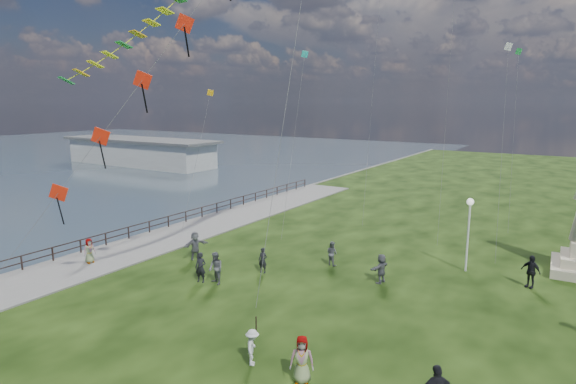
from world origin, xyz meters
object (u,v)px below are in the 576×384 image
Objects in this scene: person_1 at (216,268)px; person_7 at (332,253)px; person_4 at (302,360)px; pier_pavilion at (140,151)px; person_0 at (201,267)px; person_11 at (381,268)px; person_5 at (195,245)px; lamppost at (469,219)px; person_2 at (252,347)px; person_10 at (89,252)px; person_6 at (263,260)px; person_9 at (531,271)px.

person_7 is at bearing 78.63° from person_1.
person_7 is at bearing 85.95° from person_4.
pier_pavilion reaches higher than person_4.
person_11 is (8.72, 5.40, -0.02)m from person_0.
person_5 is at bearing 120.04° from person_0.
lamppost is 2.94× the size of person_7.
person_5 is 1.20× the size of person_7.
person_1 is 1.00× the size of person_5.
person_0 is at bearing 24.26° from person_2.
person_5 is at bearing -38.78° from person_10.
person_11 reaches higher than person_6.
pier_pavilion is at bearing 55.78° from person_10.
person_4 is at bearing -36.21° from pier_pavilion.
person_7 reaches higher than person_2.
person_6 is at bearing -146.41° from lamppost.
person_10 is 0.93× the size of person_11.
person_2 is 0.79× the size of person_9.
person_10 is (-18.02, 4.08, -0.12)m from person_4.
person_9 is (15.05, 8.92, 0.00)m from person_1.
lamppost reaches higher than person_4.
lamppost reaches higher than person_10.
pier_pavilion is at bearing -179.43° from person_9.
person_9 reaches higher than person_7.
person_5 is at bearing 39.42° from person_7.
person_5 is 8.89m from person_7.
person_11 is at bearing -128.71° from lamppost.
pier_pavilion is 17.21× the size of person_0.
person_5 is 6.58m from person_10.
person_11 is at bearing 14.46° from person_6.
pier_pavilion is 53.04m from person_10.
person_10 is (-4.95, -4.34, -0.13)m from person_5.
person_5 is 1.00× the size of person_9.
person_5 is 5.21m from person_6.
person_10 is (-10.15, -4.59, 0.02)m from person_6.
person_0 reaches higher than person_11.
person_0 is 11.40m from person_4.
pier_pavilion is at bearing -14.76° from person_7.
person_7 is 11.28m from person_9.
person_9 is (19.07, 6.26, 0.00)m from person_5.
person_7 is (4.98, 6.60, -0.11)m from person_0.
person_0 is at bearing -37.62° from pier_pavilion.
person_0 is (46.07, -35.51, -0.97)m from pier_pavilion.
person_11 reaches higher than person_2.
lamppost reaches higher than person_0.
person_10 is at bearing -150.80° from lamppost.
pier_pavilion is 58.68m from person_7.
pier_pavilion is at bearing -107.71° from person_11.
person_7 is at bearing -17.60° from person_2.
person_0 is at bearing -69.80° from person_10.
person_6 is 4.49m from person_7.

